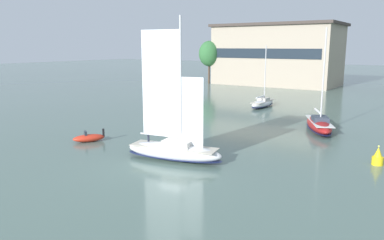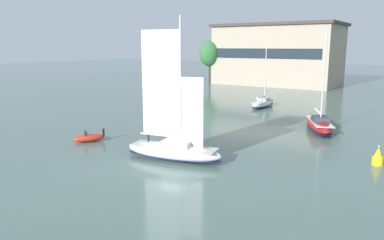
{
  "view_description": "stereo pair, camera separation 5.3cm",
  "coord_description": "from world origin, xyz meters",
  "px_view_note": "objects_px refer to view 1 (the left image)",
  "views": [
    {
      "loc": [
        19.68,
        -26.35,
        10.22
      ],
      "look_at": [
        0.0,
        3.0,
        3.22
      ],
      "focal_mm": 35.0,
      "sensor_mm": 36.0,
      "label": 1
    },
    {
      "loc": [
        19.73,
        -26.32,
        10.22
      ],
      "look_at": [
        0.0,
        3.0,
        3.22
      ],
      "focal_mm": 35.0,
      "sensor_mm": 36.0,
      "label": 2
    }
  ],
  "objects_px": {
    "tree_shore_right": "(209,54)",
    "sailboat_main": "(174,149)",
    "motor_tender": "(89,138)",
    "sailboat_moored_far_slip": "(319,124)",
    "sailboat_moored_near_marina": "(263,103)",
    "channel_buoy": "(378,157)"
  },
  "relations": [
    {
      "from": "tree_shore_right",
      "to": "sailboat_main",
      "type": "distance_m",
      "value": 72.05
    },
    {
      "from": "motor_tender",
      "to": "sailboat_main",
      "type": "bearing_deg",
      "value": -1.01
    },
    {
      "from": "tree_shore_right",
      "to": "motor_tender",
      "type": "height_order",
      "value": "tree_shore_right"
    },
    {
      "from": "sailboat_moored_far_slip",
      "to": "sailboat_moored_near_marina",
      "type": "bearing_deg",
      "value": 134.77
    },
    {
      "from": "sailboat_moored_far_slip",
      "to": "motor_tender",
      "type": "bearing_deg",
      "value": -134.83
    },
    {
      "from": "sailboat_moored_near_marina",
      "to": "channel_buoy",
      "type": "height_order",
      "value": "sailboat_moored_near_marina"
    },
    {
      "from": "sailboat_main",
      "to": "sailboat_moored_far_slip",
      "type": "xyz_separation_m",
      "value": [
        7.63,
        19.6,
        -0.19
      ]
    },
    {
      "from": "motor_tender",
      "to": "sailboat_moored_far_slip",
      "type": "bearing_deg",
      "value": 45.17
    },
    {
      "from": "sailboat_moored_far_slip",
      "to": "tree_shore_right",
      "type": "bearing_deg",
      "value": 134.22
    },
    {
      "from": "tree_shore_right",
      "to": "sailboat_moored_far_slip",
      "type": "xyz_separation_m",
      "value": [
        42.1,
        -43.26,
        -7.33
      ]
    },
    {
      "from": "tree_shore_right",
      "to": "sailboat_moored_far_slip",
      "type": "relative_size",
      "value": 0.95
    },
    {
      "from": "sailboat_moored_far_slip",
      "to": "motor_tender",
      "type": "distance_m",
      "value": 27.35
    },
    {
      "from": "sailboat_main",
      "to": "sailboat_moored_far_slip",
      "type": "bearing_deg",
      "value": 68.73
    },
    {
      "from": "tree_shore_right",
      "to": "motor_tender",
      "type": "xyz_separation_m",
      "value": [
        22.82,
        -62.66,
        -7.74
      ]
    },
    {
      "from": "channel_buoy",
      "to": "tree_shore_right",
      "type": "bearing_deg",
      "value": 132.83
    },
    {
      "from": "sailboat_moored_far_slip",
      "to": "motor_tender",
      "type": "relative_size",
      "value": 3.45
    },
    {
      "from": "sailboat_main",
      "to": "channel_buoy",
      "type": "height_order",
      "value": "sailboat_main"
    },
    {
      "from": "sailboat_moored_near_marina",
      "to": "motor_tender",
      "type": "height_order",
      "value": "sailboat_moored_near_marina"
    },
    {
      "from": "tree_shore_right",
      "to": "channel_buoy",
      "type": "height_order",
      "value": "tree_shore_right"
    },
    {
      "from": "motor_tender",
      "to": "channel_buoy",
      "type": "relative_size",
      "value": 2.03
    },
    {
      "from": "sailboat_main",
      "to": "motor_tender",
      "type": "xyz_separation_m",
      "value": [
        -11.65,
        0.2,
        -0.6
      ]
    },
    {
      "from": "tree_shore_right",
      "to": "channel_buoy",
      "type": "xyz_separation_m",
      "value": [
        50.14,
        -54.09,
        -7.48
      ]
    }
  ]
}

